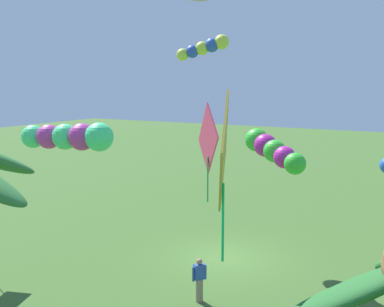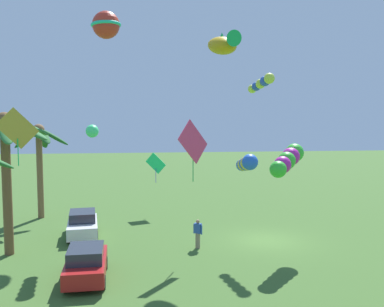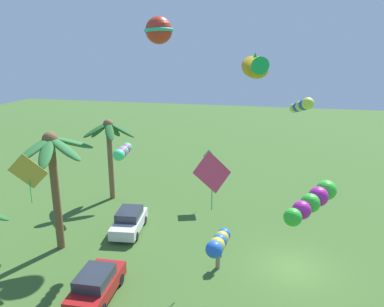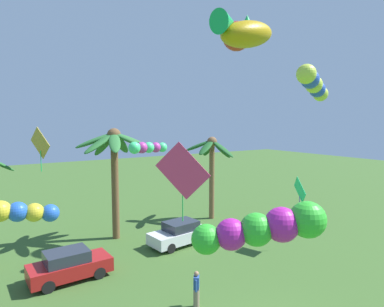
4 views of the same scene
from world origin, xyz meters
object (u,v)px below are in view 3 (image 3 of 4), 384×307
Objects in this scene: parked_car_1 at (96,285)px; kite_tube_6 at (219,242)px; palm_tree_2 at (109,139)px; spectator_0 at (218,255)px; palm_tree_1 at (52,159)px; parked_car_0 at (129,221)px; kite_tube_8 at (302,106)px; kite_tube_5 at (123,151)px; kite_tube_7 at (312,201)px; kite_diamond_0 at (211,160)px; kite_diamond_1 at (212,173)px; kite_ball_3 at (159,30)px; kite_fish_4 at (255,66)px; kite_diamond_2 at (28,172)px.

parked_car_1 is 1.80× the size of kite_tube_6.
palm_tree_2 reaches higher than spectator_0.
parked_car_0 is (3.02, -3.34, -5.09)m from palm_tree_1.
spectator_0 is (-0.05, -9.93, -5.02)m from palm_tree_1.
parked_car_0 is 13.57m from kite_tube_8.
palm_tree_1 is at bearing 95.02° from kite_tube_5.
palm_tree_2 is 2.09× the size of kite_tube_7.
parked_car_1 is at bearing 164.90° from kite_diamond_0.
kite_tube_8 is (-6.97, -6.02, 5.46)m from kite_diamond_0.
kite_ball_3 is at bearing 35.34° from kite_diamond_1.
kite_ball_3 is (6.99, 4.96, 7.36)m from kite_diamond_1.
kite_tube_5 reaches higher than kite_tube_7.
kite_ball_3 reaches higher than kite_tube_7.
kite_fish_4 is 1.35× the size of kite_tube_5.
palm_tree_1 is 14.46m from kite_tube_8.
spectator_0 is 6.31m from kite_tube_7.
kite_ball_3 is at bearing 38.99° from spectator_0.
parked_car_0 is at bearing -47.91° from palm_tree_1.
palm_tree_2 is (8.15, 0.25, -0.79)m from palm_tree_1.
parked_car_0 is 7.27m from spectator_0.
kite_tube_6 is (-7.84, 0.52, -5.78)m from kite_fish_4.
parked_car_0 is at bearing 76.39° from kite_fish_4.
kite_ball_3 is at bearing -1.14° from parked_car_1.
kite_diamond_0 is at bearing -38.07° from parked_car_0.
parked_car_0 is at bearing -144.99° from palm_tree_2.
palm_tree_1 is at bearing 86.89° from kite_diamond_1.
palm_tree_2 reaches higher than parked_car_1.
parked_car_1 is at bearing -171.07° from parked_car_0.
kite_ball_3 is (6.52, 5.28, 12.38)m from spectator_0.
kite_diamond_0 is at bearing 12.69° from spectator_0.
kite_tube_6 is at bearing -121.77° from palm_tree_1.
kite_fish_4 is 1.50× the size of kite_tube_6.
spectator_0 reaches higher than parked_car_0.
kite_tube_8 reaches higher than kite_diamond_2.
parked_car_1 is at bearing 125.87° from spectator_0.
parked_car_1 is 1.42× the size of kite_ball_3.
kite_tube_5 is (0.90, 5.32, 0.60)m from kite_diamond_1.
kite_tube_7 is at bearing -145.64° from kite_diamond_0.
parked_car_1 is 1.20× the size of kite_diamond_1.
kite_tube_8 reaches higher than kite_diamond_1.
spectator_0 is at bearing -90.28° from palm_tree_1.
palm_tree_1 is at bearing 138.22° from kite_diamond_0.
kite_fish_4 is at bearing -103.61° from parked_car_0.
parked_car_1 is at bearing -178.03° from kite_tube_5.
parked_car_1 is at bearing 178.86° from kite_ball_3.
palm_tree_2 is 13.73m from parked_car_1.
kite_tube_5 is (4.39, 0.15, 5.68)m from parked_car_1.
palm_tree_2 is 1.68× the size of parked_car_1.
kite_tube_5 is at bearing 156.86° from kite_diamond_0.
kite_diamond_0 is (8.92, 2.01, 2.88)m from spectator_0.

